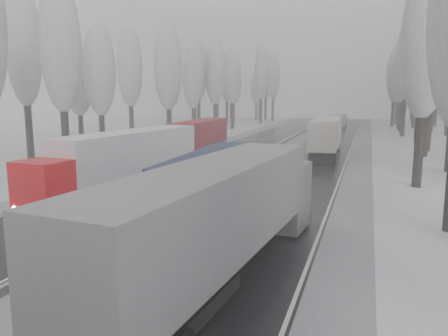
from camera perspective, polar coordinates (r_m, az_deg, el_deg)
The scene contains 49 objects.
carriageway_right at distance 39.28m, azimuth 9.85°, elevation -0.71°, with size 7.50×200.00×0.03m, color black.
carriageway_left at distance 42.09m, azimuth -4.43°, elevation 0.08°, with size 7.50×200.00×0.03m, color black.
median_slush at distance 40.37m, azimuth 2.46°, elevation -0.30°, with size 3.00×200.00×0.04m, color #9FA2A7.
shoulder_right at distance 38.88m, azimuth 17.08°, elevation -1.08°, with size 2.40×200.00×0.04m, color #9FA2A7.
shoulder_left at distance 44.22m, azimuth -10.35°, elevation 0.41°, with size 2.40×200.00×0.04m, color #9FA2A7.
median_guardrail at distance 40.26m, azimuth 2.46°, elevation 0.51°, with size 0.12×200.00×0.76m.
tree_18 at distance 35.71m, azimuth 24.96°, elevation 14.80°, with size 3.60×3.60×16.58m.
tree_22 at distance 54.34m, azimuth 25.42°, elevation 12.13°, with size 3.60×3.60×15.86m.
tree_24 at distance 60.05m, azimuth 25.85°, elevation 14.58°, with size 3.60×3.60×20.49m.
tree_26 at distance 70.07m, azimuth 24.43°, elevation 12.90°, with size 3.60×3.60×18.78m.
tree_28 at distance 80.63m, azimuth 22.79°, elevation 12.82°, with size 3.60×3.60×19.62m.
tree_30 at distance 90.29m, azimuth 22.43°, elevation 11.68°, with size 3.60×3.60×17.86m.
tree_31 at distance 94.84m, azimuth 25.92°, elevation 11.59°, with size 3.60×3.60×18.58m.
tree_32 at distance 97.76m, azimuth 22.16°, elevation 11.27°, with size 3.60×3.60×17.33m.
tree_33 at distance 101.91m, azimuth 23.74°, elevation 9.99°, with size 3.60×3.60×14.33m.
tree_34 at distance 104.81m, azimuth 21.43°, elevation 11.25°, with size 3.60×3.60×17.63m.
tree_35 at distance 109.62m, azimuth 26.23°, elevation 11.03°, with size 3.60×3.60×18.25m.
tree_36 at distance 114.77m, azimuth 21.90°, elevation 11.83°, with size 3.60×3.60×20.23m.
tree_37 at distance 119.23m, azimuth 25.11°, elevation 10.32°, with size 3.60×3.60×16.37m.
tree_38 at distance 125.34m, azimuth 22.36°, elevation 10.88°, with size 3.60×3.60×17.97m.
tree_39 at distance 129.50m, azimuth 23.47°, elevation 10.24°, with size 3.60×3.60×16.19m.
tree_58 at distance 42.11m, azimuth -20.60°, elevation 14.67°, with size 3.60×3.60×17.21m.
tree_59 at distance 50.18m, azimuth -24.76°, elevation 14.34°, with size 3.60×3.60×18.41m.
tree_60 at distance 51.30m, azimuth -15.96°, elevation 12.15°, with size 3.60×3.60×14.84m.
tree_61 at distance 57.87m, azimuth -18.49°, elevation 11.10°, with size 3.60×3.60×13.95m.
tree_62 at distance 57.74m, azimuth -7.32°, elevation 12.84°, with size 3.60×3.60×16.04m.
tree_63 at distance 65.00m, azimuth -12.22°, elevation 12.79°, with size 3.60×3.60×16.88m.
tree_64 at distance 67.67m, azimuth -7.33°, elevation 11.98°, with size 3.60×3.60×15.42m.
tree_65 at distance 72.21m, azimuth -7.28°, elevation 13.87°, with size 3.60×3.60×19.48m.
tree_66 at distance 76.42m, azimuth -4.07°, elevation 11.64°, with size 3.60×3.60×15.23m.
tree_67 at distance 80.70m, azimuth -3.90°, elevation 12.36°, with size 3.60×3.60×17.09m.
tree_68 at distance 82.21m, azimuth -1.20°, elevation 12.13°, with size 3.60×3.60×16.65m.
tree_69 at distance 87.75m, azimuth -3.37°, elevation 13.06°, with size 3.60×3.60×19.35m.
tree_70 at distance 91.70m, azimuth 1.11°, elevation 12.02°, with size 3.60×3.60×17.09m.
tree_71 at distance 97.07m, azimuth -0.92°, elevation 12.82°, with size 3.60×3.60×19.61m.
tree_72 at distance 101.34m, azimuth 1.27°, elevation 11.05°, with size 3.60×3.60×15.11m.
tree_73 at distance 106.07m, azimuth 0.40°, elevation 11.71°, with size 3.60×3.60×17.22m.
tree_74 at distance 110.85m, azimuth 4.91°, elevation 12.39°, with size 3.60×3.60×19.68m.
tree_75 at distance 117.10m, azimuth 0.93°, elevation 11.92°, with size 3.60×3.60×18.60m.
tree_76 at distance 119.74m, azimuth 6.46°, elevation 11.79°, with size 3.60×3.60×18.55m.
tree_77 at distance 124.82m, azimuth 4.26°, elevation 10.49°, with size 3.60×3.60×14.32m.
tree_78 at distance 126.95m, azimuth 5.52°, elevation 11.95°, with size 3.60×3.60×19.55m.
tree_79 at distance 131.42m, azimuth 4.70°, elevation 11.19°, with size 3.60×3.60×17.07m.
truck_grey_tarp at distance 16.11m, azimuth 0.32°, elevation -5.63°, with size 4.35×17.71×4.51m.
truck_blue_box at distance 25.20m, azimuth -1.09°, elevation -1.21°, with size 2.93×14.57×3.72m.
truck_cream_box at distance 51.00m, azimuth 13.30°, elevation 4.33°, with size 3.10×17.01×4.34m.
box_truck_distant at distance 97.23m, azimuth 14.78°, elevation 5.97°, with size 3.15×8.24×3.01m.
truck_red_white at distance 30.69m, azimuth -13.18°, elevation 1.18°, with size 4.33×17.22×4.38m.
truck_red_red at distance 47.48m, azimuth -3.63°, elevation 4.06°, with size 3.17×16.22×4.14m.
Camera 1 is at (10.88, -8.28, 6.80)m, focal length 35.00 mm.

